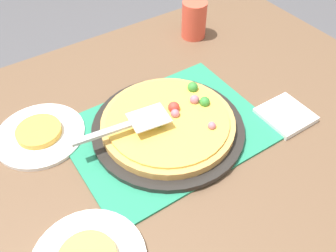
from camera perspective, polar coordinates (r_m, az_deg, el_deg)
dining_table at (r=0.99m, az=0.00°, el=-5.19°), size 1.40×1.00×0.75m
placemat at (r=0.91m, az=0.00°, el=-0.75°), size 0.48×0.36×0.01m
pizza_pan at (r=0.90m, az=0.00°, el=-0.31°), size 0.38×0.38×0.01m
pizza at (r=0.89m, az=0.11°, el=0.68°), size 0.33×0.33×0.05m
plate_near_left at (r=0.95m, az=-19.55°, el=-1.33°), size 0.22×0.22×0.01m
served_slice_left at (r=0.94m, az=-19.74°, el=-0.79°), size 0.11×0.11×0.02m
cup_far at (r=1.23m, az=4.13°, el=16.43°), size 0.08×0.08×0.12m
pizza_server at (r=0.83m, az=-6.06°, el=0.29°), size 0.23×0.08×0.01m
napkin_stack at (r=0.99m, az=18.06°, el=1.64°), size 0.12×0.12×0.02m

